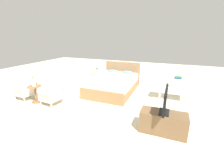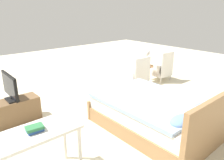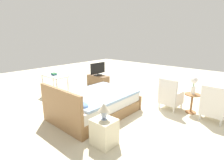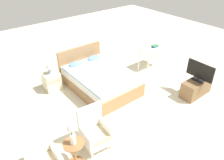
{
  "view_description": "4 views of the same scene",
  "coord_description": "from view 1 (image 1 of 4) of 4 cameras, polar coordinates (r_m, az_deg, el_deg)",
  "views": [
    {
      "loc": [
        2.01,
        -4.04,
        2.01
      ],
      "look_at": [
        0.33,
        0.13,
        0.69
      ],
      "focal_mm": 24.0,
      "sensor_mm": 36.0,
      "label": 1
    },
    {
      "loc": [
        3.05,
        3.18,
        2.18
      ],
      "look_at": [
        0.2,
        -0.1,
        0.73
      ],
      "focal_mm": 35.0,
      "sensor_mm": 36.0,
      "label": 2
    },
    {
      "loc": [
        -3.17,
        3.94,
        2.06
      ],
      "look_at": [
        0.19,
        0.12,
        0.78
      ],
      "focal_mm": 28.0,
      "sensor_mm": 36.0,
      "label": 3
    },
    {
      "loc": [
        -3.03,
        -3.5,
        3.65
      ],
      "look_at": [
        -0.1,
        0.17,
        0.71
      ],
      "focal_mm": 35.0,
      "sensor_mm": 36.0,
      "label": 4
    }
  ],
  "objects": [
    {
      "name": "ground_plane",
      "position": [
        4.94,
        -4.13,
        -7.75
      ],
      "size": [
        16.0,
        16.0,
        0.0
      ],
      "primitive_type": "plane",
      "color": "beige"
    },
    {
      "name": "bed",
      "position": [
        5.65,
        0.7,
        -1.33
      ],
      "size": [
        1.51,
        2.2,
        0.96
      ],
      "color": "#997047",
      "rests_on": "ground_plane"
    },
    {
      "name": "armchair_by_window_left",
      "position": [
        5.75,
        -29.83,
        -2.45
      ],
      "size": [
        0.56,
        0.56,
        0.92
      ],
      "color": "white",
      "rests_on": "ground_plane"
    },
    {
      "name": "armchair_by_window_right",
      "position": [
        4.94,
        -21.69,
        -4.21
      ],
      "size": [
        0.59,
        0.59,
        0.92
      ],
      "color": "white",
      "rests_on": "ground_plane"
    },
    {
      "name": "side_table",
      "position": [
        5.25,
        -27.23,
        -4.1
      ],
      "size": [
        0.4,
        0.4,
        0.54
      ],
      "color": "#936038",
      "rests_on": "ground_plane"
    },
    {
      "name": "flower_vase",
      "position": [
        5.12,
        -27.94,
        1.09
      ],
      "size": [
        0.17,
        0.17,
        0.48
      ],
      "color": "silver",
      "rests_on": "side_table"
    },
    {
      "name": "nightstand",
      "position": [
        6.79,
        -5.68,
        1.34
      ],
      "size": [
        0.44,
        0.41,
        0.53
      ],
      "color": "beige",
      "rests_on": "ground_plane"
    },
    {
      "name": "table_lamp",
      "position": [
        6.68,
        -5.79,
        5.31
      ],
      "size": [
        0.22,
        0.22,
        0.33
      ],
      "color": "#9EADC6",
      "rests_on": "nightstand"
    },
    {
      "name": "tv_stand",
      "position": [
        3.5,
        18.82,
        -15.09
      ],
      "size": [
        0.96,
        0.4,
        0.47
      ],
      "color": "brown",
      "rests_on": "ground_plane"
    },
    {
      "name": "tv_flatscreen",
      "position": [
        3.27,
        19.68,
        -7.4
      ],
      "size": [
        0.2,
        0.77,
        0.53
      ],
      "color": "black",
      "rests_on": "tv_stand"
    },
    {
      "name": "vanity_desk",
      "position": [
        5.06,
        23.55,
        -0.77
      ],
      "size": [
        1.04,
        0.52,
        0.76
      ],
      "color": "silver",
      "rests_on": "ground_plane"
    },
    {
      "name": "book_stack",
      "position": [
        5.02,
        23.93,
        0.86
      ],
      "size": [
        0.22,
        0.16,
        0.07
      ],
      "color": "#284C8E",
      "rests_on": "vanity_desk"
    }
  ]
}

